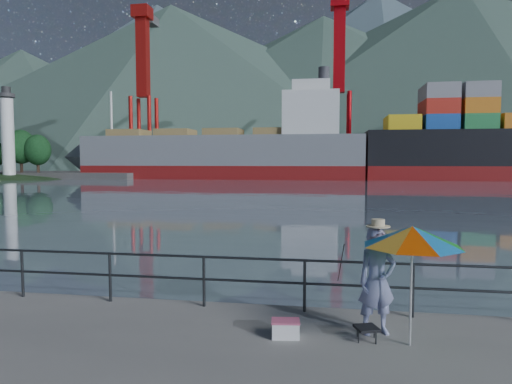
% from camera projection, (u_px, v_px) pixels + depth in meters
% --- Properties ---
extents(harbor_water, '(500.00, 280.00, 0.00)m').
position_uv_depth(harbor_water, '(318.00, 170.00, 135.62)').
color(harbor_water, slate).
rests_on(harbor_water, ground).
extents(far_dock, '(200.00, 40.00, 0.40)m').
position_uv_depth(far_dock, '(361.00, 174.00, 97.59)').
color(far_dock, '#514F4C').
rests_on(far_dock, ground).
extents(guardrail, '(22.00, 0.06, 1.03)m').
position_uv_depth(guardrail, '(156.00, 279.00, 9.24)').
color(guardrail, '#2D3033').
rests_on(guardrail, ground).
extents(mountains, '(600.00, 332.80, 80.00)m').
position_uv_depth(mountains, '(411.00, 87.00, 203.51)').
color(mountains, '#385147').
rests_on(mountains, ground).
extents(port_cranes, '(116.00, 28.00, 38.40)m').
position_uv_depth(port_cranes, '(481.00, 89.00, 84.26)').
color(port_cranes, red).
rests_on(port_cranes, ground).
extents(container_stacks, '(58.00, 8.40, 7.80)m').
position_uv_depth(container_stacks, '(465.00, 159.00, 95.01)').
color(container_stacks, gray).
rests_on(container_stacks, ground).
extents(fisherman, '(0.76, 0.62, 1.79)m').
position_uv_depth(fisherman, '(377.00, 281.00, 7.63)').
color(fisherman, '#323E8C').
rests_on(fisherman, ground).
extents(beach_umbrella, '(1.97, 1.97, 1.90)m').
position_uv_depth(beach_umbrella, '(412.00, 236.00, 7.07)').
color(beach_umbrella, white).
rests_on(beach_umbrella, ground).
extents(folding_stool, '(0.44, 0.44, 0.23)m').
position_uv_depth(folding_stool, '(367.00, 333.00, 7.38)').
color(folding_stool, black).
rests_on(folding_stool, ground).
extents(cooler_bag, '(0.48, 0.35, 0.26)m').
position_uv_depth(cooler_bag, '(286.00, 330.00, 7.51)').
color(cooler_bag, white).
rests_on(cooler_bag, ground).
extents(fishing_rod, '(0.09, 1.53, 1.08)m').
position_uv_depth(fishing_rod, '(340.00, 309.00, 8.93)').
color(fishing_rod, black).
rests_on(fishing_rod, ground).
extents(bulk_carrier, '(47.43, 8.21, 14.50)m').
position_uv_depth(bulk_carrier, '(233.00, 153.00, 77.37)').
color(bulk_carrier, maroon).
rests_on(bulk_carrier, ground).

